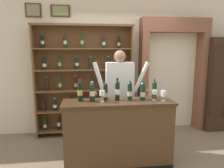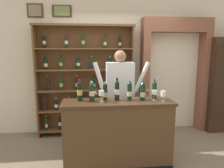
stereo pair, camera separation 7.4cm
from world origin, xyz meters
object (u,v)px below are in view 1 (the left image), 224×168
at_px(tasting_bottle_brunello, 80,91).
at_px(tasting_bottle_super_tuscan, 92,92).
at_px(tasting_counter, 118,134).
at_px(tasting_bottle_chianti, 106,92).
at_px(wine_shelf, 84,80).
at_px(wine_glass_left, 154,93).
at_px(side_cabinet, 219,84).
at_px(tasting_bottle_vin_santo, 143,91).
at_px(shopkeeper, 120,89).
at_px(tasting_bottle_grappa, 117,90).
at_px(tasting_bottle_prosecco, 130,91).
at_px(wine_glass_right, 163,94).
at_px(tasting_bottle_rosso, 154,90).
at_px(wine_glass_center, 102,94).

height_order(tasting_bottle_brunello, tasting_bottle_super_tuscan, tasting_bottle_brunello).
distance_m(tasting_counter, tasting_bottle_chianti, 0.66).
relative_size(wine_shelf, tasting_bottle_chianti, 8.09).
xyz_separation_m(tasting_bottle_super_tuscan, wine_glass_left, (0.91, -0.05, -0.03)).
distance_m(side_cabinet, wine_glass_left, 2.26).
height_order(side_cabinet, tasting_bottle_vin_santo, side_cabinet).
height_order(shopkeeper, tasting_bottle_grappa, shopkeeper).
distance_m(shopkeeper, tasting_bottle_super_tuscan, 0.68).
xyz_separation_m(shopkeeper, tasting_bottle_prosecco, (0.08, -0.45, 0.06)).
xyz_separation_m(side_cabinet, wine_glass_right, (-1.77, -1.30, 0.12)).
xyz_separation_m(tasting_bottle_rosso, wine_glass_right, (0.09, -0.16, -0.03)).
height_order(side_cabinet, wine_glass_right, side_cabinet).
distance_m(tasting_bottle_chianti, tasting_bottle_grappa, 0.18).
bearing_deg(shopkeeper, tasting_bottle_rosso, -43.04).
xyz_separation_m(tasting_bottle_super_tuscan, wine_glass_right, (1.03, -0.11, -0.04)).
bearing_deg(tasting_counter, wine_glass_center, -173.82).
distance_m(side_cabinet, wine_glass_center, 2.94).
bearing_deg(wine_glass_right, tasting_bottle_chianti, 169.56).
bearing_deg(tasting_bottle_grappa, tasting_counter, -84.58).
distance_m(wine_shelf, tasting_bottle_grappa, 1.33).
relative_size(wine_shelf, tasting_counter, 1.38).
height_order(shopkeeper, tasting_bottle_chianti, shopkeeper).
xyz_separation_m(wine_shelf, tasting_counter, (0.50, -1.29, -0.64)).
bearing_deg(wine_glass_right, tasting_bottle_grappa, 168.91).
xyz_separation_m(tasting_bottle_brunello, wine_glass_center, (0.31, -0.10, -0.03)).
bearing_deg(wine_shelf, tasting_bottle_brunello, -92.50).
distance_m(side_cabinet, tasting_counter, 2.76).
height_order(tasting_counter, tasting_bottle_brunello, tasting_bottle_brunello).
distance_m(tasting_bottle_brunello, wine_glass_right, 1.21).
height_order(side_cabinet, tasting_bottle_grappa, side_cabinet).
bearing_deg(wine_shelf, tasting_bottle_rosso, -48.54).
bearing_deg(tasting_bottle_rosso, tasting_bottle_vin_santo, -164.77).
bearing_deg(wine_glass_center, tasting_bottle_vin_santo, 5.55).
xyz_separation_m(tasting_bottle_grappa, wine_glass_left, (0.54, -0.07, -0.04)).
xyz_separation_m(tasting_bottle_grappa, wine_glass_center, (-0.23, -0.08, -0.03)).
relative_size(tasting_bottle_grappa, wine_glass_center, 1.98).
relative_size(wine_shelf, tasting_bottle_brunello, 6.89).
height_order(tasting_bottle_brunello, wine_glass_right, tasting_bottle_brunello).
distance_m(side_cabinet, tasting_bottle_prosecco, 2.53).
xyz_separation_m(shopkeeper, tasting_bottle_grappa, (-0.11, -0.46, 0.08)).
distance_m(wine_glass_center, wine_glass_left, 0.77).
relative_size(shopkeeper, tasting_bottle_chianti, 6.32).
bearing_deg(tasting_bottle_super_tuscan, tasting_bottle_vin_santo, -0.51).
bearing_deg(tasting_bottle_prosecco, wine_glass_right, -16.12).
height_order(tasting_counter, tasting_bottle_grappa, tasting_bottle_grappa).
xyz_separation_m(tasting_bottle_brunello, tasting_bottle_grappa, (0.54, -0.01, -0.00)).
distance_m(tasting_bottle_brunello, tasting_bottle_chianti, 0.37).
bearing_deg(tasting_bottle_brunello, wine_glass_right, -6.79).
height_order(tasting_bottle_rosso, wine_glass_center, tasting_bottle_rosso).
height_order(tasting_counter, tasting_bottle_rosso, tasting_bottle_rosso).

